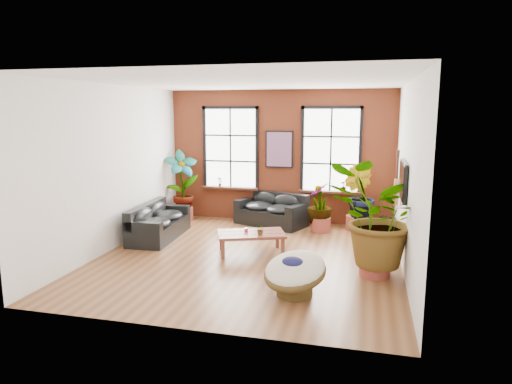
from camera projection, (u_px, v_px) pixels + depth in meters
room at (251, 172)px, 9.17m from camera, size 6.04×6.54×3.54m
sofa_back at (272, 210)px, 11.96m from camera, size 2.01×1.49×0.83m
sofa_left at (157, 223)px, 10.71m from camera, size 0.95×2.06×0.80m
coffee_table at (251, 235)px, 9.53m from camera, size 1.58×1.24×0.53m
papasan_chair at (295, 272)px, 7.33m from camera, size 1.34×1.34×0.76m
poster at (279, 149)px, 12.03m from camera, size 0.74×0.06×0.98m
tv_wall_unit at (401, 184)px, 8.95m from camera, size 0.13×1.86×1.20m
media_box at (389, 228)px, 10.78m from camera, size 0.67×0.62×0.44m
pot_back_left at (184, 213)px, 12.52m from camera, size 0.56×0.56×0.36m
pot_back_right at (356, 223)px, 11.45m from camera, size 0.64×0.64×0.37m
pot_right_wall at (375, 265)px, 8.25m from camera, size 0.65×0.65×0.41m
pot_mid at (321, 224)px, 11.31m from camera, size 0.55×0.55×0.35m
floor_plant_back_left at (182, 183)px, 12.35m from camera, size 1.13×1.08×1.78m
floor_plant_back_right at (359, 195)px, 11.31m from camera, size 1.04×1.01×1.48m
floor_plant_right_wall at (376, 217)px, 8.09m from camera, size 2.11×2.00×1.85m
floor_plant_mid at (320, 204)px, 11.25m from camera, size 0.68×0.68×1.09m
table_plant at (261, 230)px, 9.31m from camera, size 0.24×0.23×0.22m
sill_plant_left at (220, 182)px, 12.53m from camera, size 0.17×0.17×0.27m
sill_plant_right at (343, 186)px, 11.75m from camera, size 0.19×0.19×0.27m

